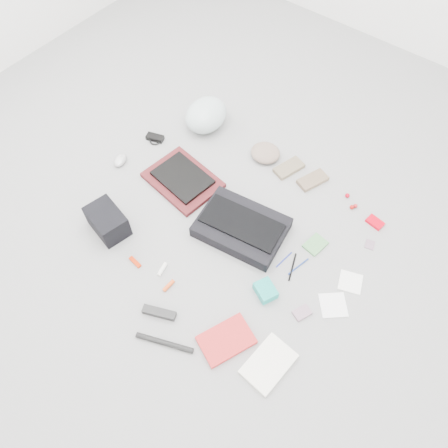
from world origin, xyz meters
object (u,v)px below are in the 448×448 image
Objects in this scene: bike_helmet at (206,115)px; camera_bag at (107,221)px; book_red at (226,340)px; accordion_wallet at (265,291)px; messenger_bag at (241,227)px; laptop at (182,177)px.

bike_helmet is 1.36× the size of camera_bag.
accordion_wallet reaches higher than book_red.
messenger_bag is 4.20× the size of accordion_wallet.
bike_helmet reaches higher than accordion_wallet.
camera_bag reaches higher than book_red.
camera_bag reaches higher than accordion_wallet.
book_red is (0.76, -0.58, -0.03)m from laptop.
bike_helmet is at bearing 133.51° from messenger_bag.
bike_helmet is 0.91m from camera_bag.
accordion_wallet is at bearing 26.14° from camera_bag.
bike_helmet reaches higher than messenger_bag.
messenger_bag is 0.81m from bike_helmet.
camera_bag is 0.89m from accordion_wallet.
messenger_bag is 0.60m from book_red.
laptop is 0.96m from book_red.
book_red is (0.86, -0.10, -0.06)m from camera_bag.
book_red is at bearing -29.56° from laptop.
camera_bag is at bearing -152.34° from messenger_bag.
bike_helmet is 1.21× the size of book_red.
bike_helmet is 1.18m from accordion_wallet.
book_red is 2.26× the size of accordion_wallet.
accordion_wallet is at bearing 111.72° from book_red.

